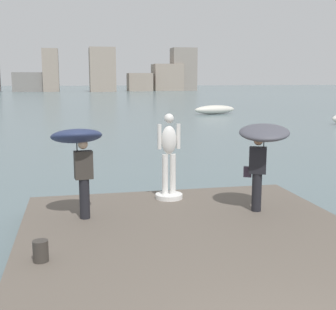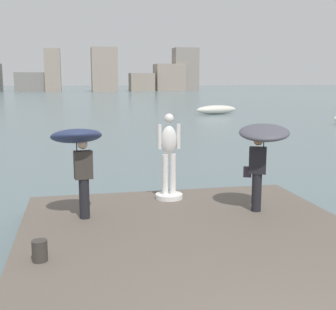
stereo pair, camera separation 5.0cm
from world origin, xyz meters
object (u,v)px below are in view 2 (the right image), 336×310
Objects in this scene: statue_white_figure at (169,162)px; onlooker_right at (262,142)px; onlooker_left at (78,146)px; boat_mid at (216,110)px; mooring_bollard at (40,251)px.

statue_white_figure reaches higher than onlooker_right.
onlooker_left is 35.05m from boat_mid.
onlooker_left is 0.45× the size of boat_mid.
mooring_bollard is (-4.73, -1.93, -1.41)m from onlooker_right.
mooring_bollard is 0.08× the size of boat_mid.
boat_mid is at bearing 67.27° from onlooker_left.
boat_mid is (13.53, 32.29, -1.56)m from onlooker_left.
boat_mid reaches higher than mooring_bollard.
onlooker_left is at bearing 175.94° from onlooker_right.
onlooker_left reaches higher than mooring_bollard.
boat_mid is (9.48, 32.58, -1.56)m from onlooker_right.
onlooker_left is 5.69× the size of mooring_bollard.
onlooker_right is 0.46× the size of boat_mid.
statue_white_figure reaches higher than onlooker_left.
onlooker_right is at bearing 22.23° from mooring_bollard.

